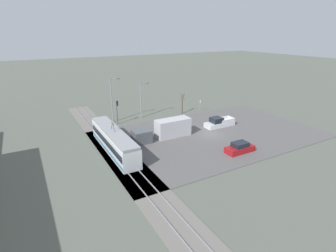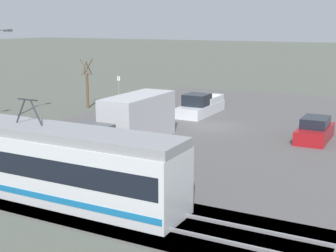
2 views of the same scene
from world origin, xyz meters
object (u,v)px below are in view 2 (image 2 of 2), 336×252
(light_rail_tram, at_px, (32,160))
(street_tree, at_px, (87,86))
(box_truck, at_px, (127,124))
(no_parking_sign, at_px, (119,86))
(pickup_truck, at_px, (200,106))
(sedan_car_0, at_px, (315,131))

(light_rail_tram, bearing_deg, street_tree, -59.31)
(box_truck, bearing_deg, no_parking_sign, -54.88)
(pickup_truck, bearing_deg, box_truck, 89.83)
(box_truck, relative_size, sedan_car_0, 2.29)
(pickup_truck, distance_m, sedan_car_0, 11.24)
(sedan_car_0, relative_size, no_parking_sign, 1.77)
(pickup_truck, xyz_separation_m, no_parking_sign, (10.02, -2.79, 0.75))
(box_truck, bearing_deg, sedan_car_0, -146.44)
(sedan_car_0, height_order, street_tree, street_tree)
(box_truck, relative_size, pickup_truck, 1.73)
(box_truck, distance_m, no_parking_sign, 17.37)
(pickup_truck, bearing_deg, street_tree, 8.45)
(box_truck, bearing_deg, pickup_truck, -90.17)
(street_tree, bearing_deg, box_truck, 136.87)
(pickup_truck, height_order, sedan_car_0, pickup_truck)
(box_truck, xyz_separation_m, no_parking_sign, (9.99, -14.20, 0.05))
(light_rail_tram, bearing_deg, pickup_truck, -87.96)
(light_rail_tram, height_order, street_tree, street_tree)
(light_rail_tram, distance_m, street_tree, 22.11)
(box_truck, height_order, sedan_car_0, box_truck)
(box_truck, relative_size, street_tree, 2.25)
(light_rail_tram, distance_m, sedan_car_0, 18.64)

